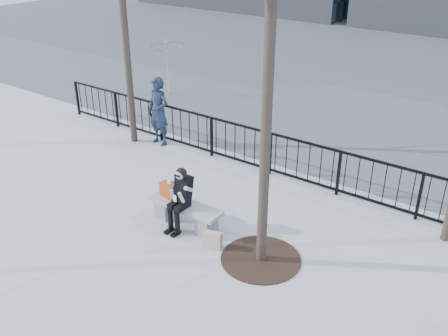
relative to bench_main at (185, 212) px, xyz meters
The scene contains 10 objects.
ground 0.30m from the bench_main, ahead, with size 120.00×120.00×0.00m, color #A4A49E.
street_surface 15.00m from the bench_main, 90.00° to the left, with size 60.00×23.00×0.01m, color #474747.
railing 3.01m from the bench_main, 90.00° to the left, with size 14.00×0.06×1.10m.
tree_grate 1.92m from the bench_main, ahead, with size 1.50×1.50×0.02m, color black.
bench_main is the anchor object (origin of this frame).
seated_woman 0.40m from the bench_main, 90.00° to the right, with size 0.50×0.64×1.34m.
handbag 0.57m from the bench_main, behind, with size 0.37×0.18×0.31m, color #9E3C13.
shopping_bag 1.01m from the bench_main, 19.60° to the right, with size 0.37×0.14×0.35m, color beige.
standing_man 4.36m from the bench_main, 139.45° to the left, with size 0.69×0.46×1.90m, color black.
vendor_umbrella 8.73m from the bench_main, 134.00° to the left, with size 2.17×2.22×2.00m, color yellow.
Camera 1 is at (5.77, -6.62, 5.67)m, focal length 40.00 mm.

